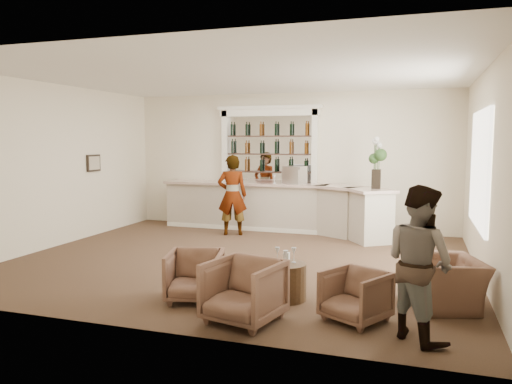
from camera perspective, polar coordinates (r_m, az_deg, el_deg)
ground at (r=9.15m, az=-1.76°, el=-7.76°), size 8.00×8.00×0.00m
room_shell at (r=9.51m, az=0.59°, el=6.99°), size 8.04×7.02×3.32m
bar_counter at (r=11.90m, az=2.42°, el=-1.74°), size 5.72×1.80×1.14m
back_bar_alcove at (r=12.28m, az=1.46°, el=5.33°), size 2.64×0.25×3.00m
cocktail_table at (r=6.92m, az=3.35°, el=-10.16°), size 0.58×0.58×0.50m
sommelier at (r=11.39m, az=-2.73°, el=-0.35°), size 0.77×0.62×1.83m
guest at (r=5.73m, az=18.15°, el=-7.68°), size 1.04×1.04×1.70m
armchair_left at (r=6.90m, az=-6.99°, el=-9.47°), size 0.90×0.91×0.68m
armchair_center at (r=6.06m, az=-1.41°, el=-11.25°), size 0.98×1.00×0.76m
armchair_right at (r=6.21m, az=11.29°, el=-11.57°), size 0.92×0.92×0.62m
armchair_far at (r=7.06m, az=20.76°, el=-9.64°), size 1.12×1.20×0.64m
espresso_machine at (r=11.81m, az=4.42°, el=1.96°), size 0.58×0.53×0.41m
flower_vase at (r=10.89m, az=13.63°, el=3.60°), size 0.29×0.29×1.08m
wine_glass_bar_left at (r=11.88m, az=2.13°, el=1.50°), size 0.07×0.07×0.21m
wine_glass_bar_right at (r=11.83m, az=3.21°, el=1.48°), size 0.07×0.07×0.21m
wine_glass_tbl_a at (r=6.89m, az=2.46°, el=-7.18°), size 0.07×0.07×0.21m
wine_glass_tbl_b at (r=6.88m, az=4.35°, el=-7.20°), size 0.07×0.07×0.21m
wine_glass_tbl_c at (r=6.70m, az=3.41°, el=-7.56°), size 0.07×0.07×0.21m
napkin_holder at (r=6.98m, az=3.50°, el=-7.39°), size 0.08×0.08×0.12m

